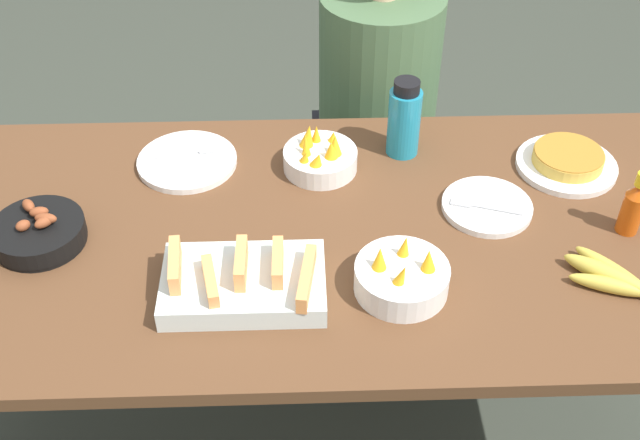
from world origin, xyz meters
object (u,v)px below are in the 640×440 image
at_px(banana_bunch, 611,276).
at_px(fruit_bowl_mango, 320,157).
at_px(empty_plate_far_left, 487,206).
at_px(water_bottle, 404,119).
at_px(hot_sauce_bottle, 633,206).
at_px(melon_tray, 244,282).
at_px(skillet, 37,232).
at_px(fruit_bowl_citrus, 402,277).
at_px(person_figure, 375,139).
at_px(frittata_plate_center, 567,161).
at_px(empty_plate_near_front, 187,161).

relative_size(banana_bunch, fruit_bowl_mango, 0.97).
height_order(banana_bunch, empty_plate_far_left, banana_bunch).
distance_m(water_bottle, hot_sauce_bottle, 0.57).
bearing_deg(melon_tray, skillet, 159.55).
distance_m(melon_tray, fruit_bowl_citrus, 0.33).
height_order(skillet, water_bottle, water_bottle).
height_order(skillet, person_figure, person_figure).
relative_size(frittata_plate_center, water_bottle, 1.20).
distance_m(banana_bunch, frittata_plate_center, 0.40).
xyz_separation_m(empty_plate_far_left, fruit_bowl_citrus, (-0.23, -0.25, 0.03)).
relative_size(water_bottle, hot_sauce_bottle, 1.27).
relative_size(empty_plate_near_front, fruit_bowl_mango, 1.36).
distance_m(melon_tray, water_bottle, 0.62).
height_order(water_bottle, person_figure, person_figure).
bearing_deg(person_figure, skillet, -138.95).
relative_size(frittata_plate_center, fruit_bowl_citrus, 1.25).
xyz_separation_m(melon_tray, water_bottle, (0.38, 0.49, 0.07)).
relative_size(empty_plate_near_front, hot_sauce_bottle, 1.54).
xyz_separation_m(melon_tray, empty_plate_near_front, (-0.16, 0.45, -0.02)).
bearing_deg(skillet, fruit_bowl_mango, -151.84).
bearing_deg(banana_bunch, water_bottle, 128.68).
distance_m(banana_bunch, water_bottle, 0.62).
bearing_deg(water_bottle, frittata_plate_center, -11.73).
bearing_deg(fruit_bowl_mango, person_figure, 68.12).
xyz_separation_m(skillet, fruit_bowl_mango, (0.64, 0.25, 0.01)).
bearing_deg(melon_tray, empty_plate_near_front, 109.52).
relative_size(melon_tray, person_figure, 0.28).
bearing_deg(empty_plate_near_front, person_figure, 40.27).
bearing_deg(empty_plate_near_front, frittata_plate_center, -2.88).
distance_m(empty_plate_near_front, person_figure, 0.73).
relative_size(empty_plate_far_left, fruit_bowl_mango, 1.15).
distance_m(frittata_plate_center, fruit_bowl_mango, 0.61).
xyz_separation_m(fruit_bowl_mango, hot_sauce_bottle, (0.69, -0.25, 0.04)).
relative_size(banana_bunch, water_bottle, 0.87).
height_order(empty_plate_near_front, person_figure, person_figure).
xyz_separation_m(empty_plate_far_left, hot_sauce_bottle, (0.30, -0.08, 0.06)).
xyz_separation_m(frittata_plate_center, empty_plate_near_front, (-0.94, 0.05, -0.01)).
relative_size(banana_bunch, empty_plate_far_left, 0.84).
distance_m(frittata_plate_center, empty_plate_far_left, 0.27).
bearing_deg(fruit_bowl_mango, hot_sauce_bottle, -20.24).
distance_m(hot_sauce_bottle, person_figure, 0.93).
xyz_separation_m(frittata_plate_center, water_bottle, (-0.40, 0.08, 0.08)).
xyz_separation_m(melon_tray, hot_sauce_bottle, (0.86, 0.17, 0.04)).
relative_size(fruit_bowl_mango, person_figure, 0.15).
xyz_separation_m(banana_bunch, melon_tray, (-0.77, -0.00, 0.01)).
bearing_deg(hot_sauce_bottle, frittata_plate_center, 107.71).
bearing_deg(fruit_bowl_citrus, fruit_bowl_mango, 110.14).
bearing_deg(melon_tray, frittata_plate_center, 27.21).
relative_size(banana_bunch, frittata_plate_center, 0.72).
xyz_separation_m(skillet, hot_sauce_bottle, (1.32, -0.00, 0.04)).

